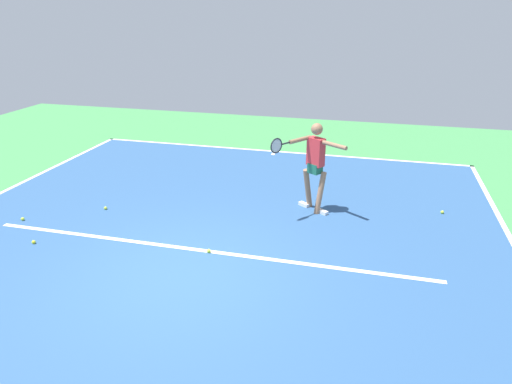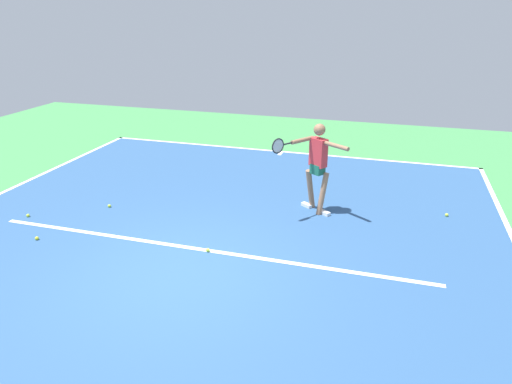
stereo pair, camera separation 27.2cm
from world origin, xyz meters
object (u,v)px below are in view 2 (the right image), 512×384
(tennis_ball_by_baseline, at_px, (109,206))
(tennis_ball_centre_court, at_px, (208,250))
(tennis_player, at_px, (317,162))
(tennis_ball_near_player, at_px, (37,238))
(tennis_ball_by_sideline, at_px, (28,215))
(tennis_ball_near_service_line, at_px, (447,215))

(tennis_ball_by_baseline, distance_m, tennis_ball_centre_court, 2.93)
(tennis_ball_by_baseline, bearing_deg, tennis_player, -165.89)
(tennis_player, relative_size, tennis_ball_near_player, 27.68)
(tennis_player, xyz_separation_m, tennis_ball_centre_court, (1.45, 2.21, -1.03))
(tennis_ball_centre_court, bearing_deg, tennis_ball_by_sideline, -4.18)
(tennis_ball_by_baseline, bearing_deg, tennis_ball_near_player, 75.57)
(tennis_player, relative_size, tennis_ball_near_service_line, 27.68)
(tennis_ball_by_sideline, relative_size, tennis_ball_near_player, 1.00)
(tennis_ball_near_service_line, xyz_separation_m, tennis_ball_near_player, (7.14, 3.18, 0.00))
(tennis_ball_near_service_line, height_order, tennis_ball_near_player, same)
(tennis_ball_near_service_line, relative_size, tennis_ball_centre_court, 1.00)
(tennis_player, height_order, tennis_ball_by_baseline, tennis_player)
(tennis_ball_near_service_line, bearing_deg, tennis_player, 10.93)
(tennis_player, xyz_separation_m, tennis_ball_near_service_line, (-2.58, -0.50, -1.03))
(tennis_ball_near_service_line, distance_m, tennis_ball_centre_court, 4.85)
(tennis_player, bearing_deg, tennis_ball_by_sideline, 53.47)
(tennis_ball_by_sideline, distance_m, tennis_ball_centre_court, 3.98)
(tennis_ball_centre_court, bearing_deg, tennis_ball_near_player, 8.72)
(tennis_player, bearing_deg, tennis_ball_near_player, 64.48)
(tennis_ball_by_sideline, distance_m, tennis_ball_near_player, 1.15)
(tennis_ball_by_baseline, bearing_deg, tennis_ball_by_sideline, 34.39)
(tennis_player, xyz_separation_m, tennis_ball_near_player, (4.56, 2.69, -1.03))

